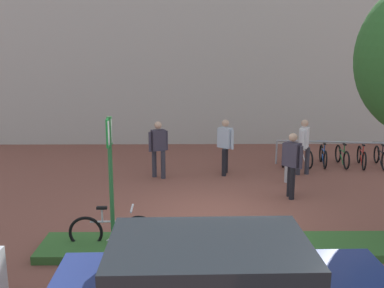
# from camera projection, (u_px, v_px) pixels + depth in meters

# --- Properties ---
(ground_plane) EXTENTS (60.00, 60.00, 0.00)m
(ground_plane) POSITION_uv_depth(u_px,v_px,m) (214.00, 218.00, 10.01)
(ground_plane) COLOR brown
(building_facade) EXTENTS (28.00, 1.20, 10.00)m
(building_facade) POSITION_uv_depth(u_px,v_px,m) (202.00, 19.00, 17.50)
(building_facade) COLOR #B2ADA3
(building_facade) RESTS_ON ground
(planter_strip) EXTENTS (7.00, 1.10, 0.16)m
(planter_strip) POSITION_uv_depth(u_px,v_px,m) (224.00, 247.00, 8.37)
(planter_strip) COLOR #336028
(planter_strip) RESTS_ON ground
(parking_sign_post) EXTENTS (0.08, 0.36, 2.60)m
(parking_sign_post) POSITION_uv_depth(u_px,v_px,m) (110.00, 166.00, 8.01)
(parking_sign_post) COLOR #2D7238
(parking_sign_post) RESTS_ON ground
(bike_at_sign) EXTENTS (1.68, 0.42, 0.86)m
(bike_at_sign) POSITION_uv_depth(u_px,v_px,m) (113.00, 231.00, 8.43)
(bike_at_sign) COLOR black
(bike_at_sign) RESTS_ON ground
(bike_rack_cluster) EXTENTS (3.73, 1.85, 0.83)m
(bike_rack_cluster) POSITION_uv_depth(u_px,v_px,m) (333.00, 155.00, 14.55)
(bike_rack_cluster) COLOR #99999E
(bike_rack_cluster) RESTS_ON ground
(bollard_steel) EXTENTS (0.16, 0.16, 0.90)m
(bollard_steel) POSITION_uv_depth(u_px,v_px,m) (287.00, 167.00, 12.66)
(bollard_steel) COLOR #ADADB2
(bollard_steel) RESTS_ON ground
(person_shirt_white) EXTENTS (0.49, 0.52, 1.72)m
(person_shirt_white) POSITION_uv_depth(u_px,v_px,m) (225.00, 143.00, 13.38)
(person_shirt_white) COLOR black
(person_shirt_white) RESTS_ON ground
(person_suited_dark) EXTENTS (0.45, 0.47, 1.72)m
(person_suited_dark) POSITION_uv_depth(u_px,v_px,m) (292.00, 161.00, 11.21)
(person_suited_dark) COLOR black
(person_suited_dark) RESTS_ON ground
(person_suited_navy) EXTENTS (0.56, 0.39, 1.72)m
(person_suited_navy) POSITION_uv_depth(u_px,v_px,m) (158.00, 146.00, 13.01)
(person_suited_navy) COLOR #2D2D38
(person_suited_navy) RESTS_ON ground
(person_casual_tan) EXTENTS (0.43, 0.56, 1.72)m
(person_casual_tan) POSITION_uv_depth(u_px,v_px,m) (304.00, 143.00, 13.36)
(person_casual_tan) COLOR #2D2D38
(person_casual_tan) RESTS_ON ground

